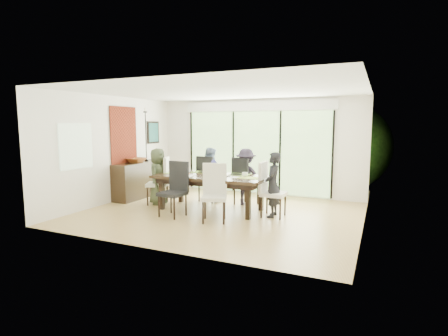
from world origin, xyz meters
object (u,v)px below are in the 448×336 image
at_px(vase, 214,172).
at_px(bowl, 136,160).
at_px(chair_far_left, 210,178).
at_px(chair_far_right, 246,181).
at_px(chair_near_right, 214,193).
at_px(chair_left_end, 157,180).
at_px(chair_right_end, 274,190).
at_px(cup_c, 245,175).
at_px(chair_near_left, 172,189).
at_px(table_top, 211,177).
at_px(person_left_end, 158,176).
at_px(person_far_right, 246,177).
at_px(person_far_left, 210,174).
at_px(laptop, 177,173).
at_px(cup_a, 188,171).
at_px(cup_b, 215,174).
at_px(sideboard, 139,180).
at_px(person_right_end, 273,185).

height_order(vase, bowl, bowl).
height_order(chair_far_left, chair_far_right, same).
relative_size(chair_far_left, chair_near_right, 1.00).
relative_size(chair_left_end, chair_right_end, 1.00).
relative_size(chair_right_end, cup_c, 8.87).
bearing_deg(cup_c, chair_near_left, -143.27).
bearing_deg(chair_near_left, chair_right_end, 29.19).
bearing_deg(chair_left_end, table_top, 66.42).
bearing_deg(chair_far_left, chair_right_end, 165.50).
height_order(chair_far_right, chair_near_right, same).
distance_m(chair_near_right, person_left_end, 2.17).
bearing_deg(person_far_right, person_far_left, -6.35).
bearing_deg(cup_c, person_far_left, 149.72).
bearing_deg(laptop, cup_a, 30.15).
distance_m(table_top, chair_far_right, 1.03).
height_order(chair_far_left, cup_b, chair_far_left).
relative_size(chair_left_end, laptop, 3.33).
xyz_separation_m(chair_left_end, cup_b, (1.65, -0.10, 0.27)).
distance_m(chair_left_end, chair_far_right, 2.22).
distance_m(chair_far_left, vase, 0.98).
distance_m(cup_a, cup_b, 0.89).
distance_m(person_left_end, cup_b, 1.64).
bearing_deg(chair_right_end, sideboard, 82.65).
xyz_separation_m(person_right_end, bowl, (-3.92, 0.39, 0.33)).
distance_m(person_right_end, cup_a, 2.19).
distance_m(chair_far_right, person_far_right, 0.11).
distance_m(chair_near_right, sideboard, 3.24).
bearing_deg(person_right_end, cup_a, -99.34).
height_order(chair_near_left, bowl, chair_near_left).
xyz_separation_m(chair_far_right, person_left_end, (-2.03, -0.85, 0.10)).
bearing_deg(table_top, cup_b, -33.69).
distance_m(person_far_right, laptop, 1.69).
bearing_deg(bowl, sideboard, 90.00).
bearing_deg(person_right_end, table_top, -95.41).
xyz_separation_m(cup_b, bowl, (-2.59, 0.49, 0.16)).
relative_size(chair_left_end, cup_c, 8.87).
xyz_separation_m(chair_near_left, person_left_end, (-0.98, 0.87, 0.10)).
height_order(person_left_end, cup_a, person_left_end).
xyz_separation_m(chair_near_left, cup_c, (1.30, 0.97, 0.27)).
relative_size(chair_far_right, sideboard, 0.70).
xyz_separation_m(chair_far_left, cup_a, (-0.25, -0.70, 0.27)).
relative_size(chair_far_right, person_far_left, 0.85).
xyz_separation_m(table_top, chair_near_left, (-0.50, -0.87, -0.18)).
bearing_deg(chair_far_right, table_top, 75.51).
distance_m(person_right_end, cup_c, 0.71).
xyz_separation_m(chair_left_end, bowl, (-0.94, 0.39, 0.43)).
distance_m(laptop, cup_b, 1.00).
bearing_deg(sideboard, bowl, -90.00).
relative_size(table_top, bowl, 5.11).
xyz_separation_m(laptop, sideboard, (-1.59, 0.59, -0.35)).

